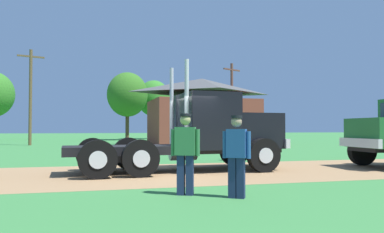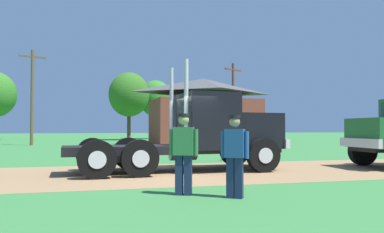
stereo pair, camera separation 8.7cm
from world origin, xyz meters
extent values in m
plane|color=#397D3C|center=(0.00, 0.00, 0.00)|extent=(200.00, 200.00, 0.00)
cube|color=#9F7950|center=(0.00, 0.00, 0.00)|extent=(120.00, 6.01, 0.01)
cube|color=black|center=(0.09, 0.41, 0.76)|extent=(7.42, 2.08, 0.28)
cube|color=black|center=(2.89, 0.61, 1.38)|extent=(1.84, 2.17, 1.24)
cube|color=silver|center=(3.79, 0.67, 0.94)|extent=(0.32, 2.25, 0.32)
cube|color=black|center=(1.18, 0.49, 1.71)|extent=(1.89, 2.46, 1.91)
cube|color=#2D3D4C|center=(2.07, 0.55, 2.09)|extent=(0.18, 1.95, 0.84)
cylinder|color=silver|center=(0.14, 1.35, 2.22)|extent=(0.14, 0.14, 2.93)
cylinder|color=silver|center=(0.27, -0.50, 2.22)|extent=(0.14, 0.14, 2.93)
cylinder|color=silver|center=(0.59, 1.48, 0.54)|extent=(1.03, 0.59, 0.52)
cylinder|color=black|center=(2.73, 1.77, 0.57)|extent=(1.15, 0.38, 1.13)
cylinder|color=silver|center=(2.72, 1.93, 0.57)|extent=(0.51, 0.08, 0.51)
cylinder|color=black|center=(2.89, -0.56, 0.57)|extent=(1.15, 0.38, 1.13)
cylinder|color=silver|center=(2.90, -0.72, 0.57)|extent=(0.51, 0.08, 0.51)
cylinder|color=black|center=(-2.65, 1.39, 0.57)|extent=(1.15, 0.38, 1.13)
cylinder|color=silver|center=(-2.66, 1.55, 0.57)|extent=(0.51, 0.08, 0.51)
cylinder|color=black|center=(-2.49, -0.94, 0.57)|extent=(1.15, 0.38, 1.13)
cylinder|color=silver|center=(-2.48, -1.10, 0.57)|extent=(0.51, 0.08, 0.51)
cylinder|color=black|center=(-1.40, 1.48, 0.57)|extent=(1.15, 0.38, 1.13)
cylinder|color=silver|center=(-1.42, 1.64, 0.57)|extent=(0.51, 0.08, 0.51)
cylinder|color=black|center=(-1.24, -0.85, 0.57)|extent=(1.15, 0.38, 1.13)
cylinder|color=silver|center=(-1.23, -1.01, 0.57)|extent=(0.51, 0.08, 0.51)
cube|color=#23662D|center=(7.59, -0.46, 1.30)|extent=(1.73, 2.11, 1.08)
cube|color=silver|center=(6.73, -0.42, 0.94)|extent=(0.26, 2.24, 0.32)
cylinder|color=black|center=(7.73, 0.70, 0.57)|extent=(1.16, 0.35, 1.14)
cylinder|color=silver|center=(7.73, 0.86, 0.57)|extent=(0.52, 0.06, 0.51)
cube|color=#264C8C|center=(0.36, -4.69, 1.15)|extent=(0.48, 0.43, 0.60)
sphere|color=tan|center=(0.36, -4.69, 1.61)|extent=(0.23, 0.23, 0.23)
cylinder|color=black|center=(0.36, -4.69, 1.71)|extent=(0.24, 0.24, 0.06)
cube|color=#1E284C|center=(0.43, -4.73, 0.43)|extent=(0.23, 0.24, 0.85)
cube|color=#1E284C|center=(0.28, -4.64, 0.43)|extent=(0.23, 0.24, 0.85)
cylinder|color=#264C8C|center=(0.57, -4.82, 1.12)|extent=(0.10, 0.10, 0.57)
cylinder|color=#264C8C|center=(0.15, -4.55, 1.12)|extent=(0.10, 0.10, 0.57)
cube|color=#33723F|center=(-0.61, -4.07, 1.19)|extent=(0.51, 0.41, 0.62)
sphere|color=tan|center=(-0.61, -4.07, 1.66)|extent=(0.24, 0.24, 0.24)
cylinder|color=black|center=(-0.61, -4.07, 1.77)|extent=(0.25, 0.25, 0.06)
cube|color=#1E284C|center=(-0.52, -4.11, 0.44)|extent=(0.22, 0.23, 0.88)
cube|color=#1E284C|center=(-0.70, -4.03, 0.44)|extent=(0.22, 0.23, 0.88)
cylinder|color=#33723F|center=(-0.36, -4.17, 1.16)|extent=(0.10, 0.10, 0.59)
cylinder|color=#33723F|center=(-0.87, -3.97, 1.16)|extent=(0.10, 0.10, 0.59)
cube|color=#2D2D33|center=(3.75, 3.72, 1.19)|extent=(0.43, 0.32, 0.62)
sphere|color=gray|center=(3.75, 3.72, 1.66)|extent=(0.24, 0.24, 0.24)
cylinder|color=maroon|center=(3.75, 3.72, 1.77)|extent=(0.25, 0.25, 0.06)
cube|color=brown|center=(3.84, 3.70, 0.44)|extent=(0.19, 0.21, 0.88)
cube|color=brown|center=(3.67, 3.73, 0.44)|extent=(0.19, 0.21, 0.88)
cylinder|color=#2D2D33|center=(4.00, 3.68, 1.16)|extent=(0.10, 0.10, 0.59)
cylinder|color=#2D2D33|center=(3.51, 3.76, 1.16)|extent=(0.10, 0.10, 0.59)
cube|color=brown|center=(6.94, 21.47, 2.01)|extent=(9.29, 7.07, 4.03)
pyramid|color=#4D4D4D|center=(6.94, 21.47, 5.40)|extent=(9.75, 7.43, 1.37)
cube|color=black|center=(5.59, 17.94, 1.10)|extent=(1.80, 0.08, 2.20)
cylinder|color=brown|center=(-8.06, 22.44, 4.11)|extent=(0.26, 0.26, 8.22)
cube|color=brown|center=(-8.06, 22.44, 7.62)|extent=(2.13, 0.83, 0.14)
cylinder|color=brown|center=(9.99, 21.74, 3.83)|extent=(0.26, 0.26, 7.67)
cube|color=brown|center=(9.99, 21.74, 7.07)|extent=(2.02, 1.14, 0.14)
cylinder|color=#513823|center=(1.10, 34.58, 1.80)|extent=(0.44, 0.44, 3.61)
ellipsoid|color=#336C1F|center=(1.10, 34.58, 5.59)|extent=(4.96, 4.96, 5.46)
cylinder|color=#513823|center=(4.95, 38.60, 1.87)|extent=(0.44, 0.44, 3.73)
ellipsoid|color=#347D27|center=(4.95, 38.60, 5.51)|extent=(4.44, 4.44, 4.89)
camera|label=1|loc=(-2.52, -12.22, 1.48)|focal=35.34mm
camera|label=2|loc=(-2.43, -12.24, 1.48)|focal=35.34mm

